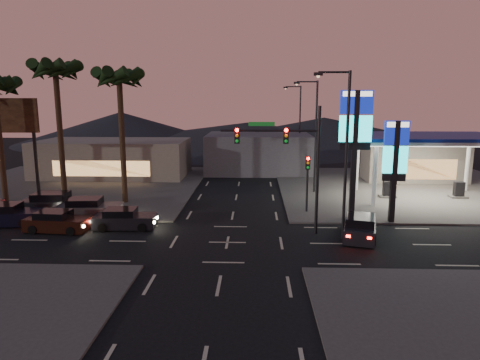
{
  "coord_description": "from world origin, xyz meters",
  "views": [
    {
      "loc": [
        1.62,
        -24.25,
        8.34
      ],
      "look_at": [
        0.6,
        4.2,
        3.0
      ],
      "focal_mm": 32.0,
      "sensor_mm": 36.0,
      "label": 1
    }
  ],
  "objects_px": {
    "traffic_signal_mast": "(290,151)",
    "pylon_sign_short": "(395,156)",
    "pylon_sign_tall": "(355,129)",
    "car_lane_a_mid": "(57,222)",
    "suv_station": "(360,227)",
    "car_lane_a_rear": "(6,215)",
    "car_lane_a_front": "(124,219)",
    "car_lane_b_mid": "(55,204)",
    "car_lane_b_front": "(89,209)",
    "gas_station": "(427,140)"
  },
  "relations": [
    {
      "from": "gas_station",
      "to": "car_lane_a_rear",
      "type": "distance_m",
      "value": 32.7
    },
    {
      "from": "car_lane_b_front",
      "to": "car_lane_a_mid",
      "type": "bearing_deg",
      "value": -106.56
    },
    {
      "from": "car_lane_a_front",
      "to": "car_lane_b_mid",
      "type": "relative_size",
      "value": 0.83
    },
    {
      "from": "traffic_signal_mast",
      "to": "suv_station",
      "type": "bearing_deg",
      "value": -10.16
    },
    {
      "from": "car_lane_a_front",
      "to": "car_lane_a_rear",
      "type": "distance_m",
      "value": 8.18
    },
    {
      "from": "pylon_sign_tall",
      "to": "car_lane_b_mid",
      "type": "bearing_deg",
      "value": 178.25
    },
    {
      "from": "car_lane_a_mid",
      "to": "car_lane_b_mid",
      "type": "relative_size",
      "value": 0.84
    },
    {
      "from": "car_lane_a_front",
      "to": "car_lane_a_rear",
      "type": "relative_size",
      "value": 0.9
    },
    {
      "from": "pylon_sign_tall",
      "to": "traffic_signal_mast",
      "type": "relative_size",
      "value": 1.12
    },
    {
      "from": "car_lane_a_front",
      "to": "car_lane_a_mid",
      "type": "xyz_separation_m",
      "value": [
        -4.13,
        -0.76,
        0.0
      ]
    },
    {
      "from": "car_lane_b_front",
      "to": "car_lane_a_front",
      "type": "bearing_deg",
      "value": -35.01
    },
    {
      "from": "traffic_signal_mast",
      "to": "pylon_sign_tall",
      "type": "bearing_deg",
      "value": 36.52
    },
    {
      "from": "gas_station",
      "to": "car_lane_b_front",
      "type": "bearing_deg",
      "value": -164.78
    },
    {
      "from": "car_lane_a_mid",
      "to": "car_lane_b_front",
      "type": "relative_size",
      "value": 0.89
    },
    {
      "from": "pylon_sign_tall",
      "to": "car_lane_a_mid",
      "type": "distance_m",
      "value": 20.77
    },
    {
      "from": "gas_station",
      "to": "suv_station",
      "type": "distance_m",
      "value": 14.09
    },
    {
      "from": "pylon_sign_tall",
      "to": "car_lane_a_mid",
      "type": "xyz_separation_m",
      "value": [
        -19.61,
        -3.66,
        -5.77
      ]
    },
    {
      "from": "car_lane_a_mid",
      "to": "pylon_sign_tall",
      "type": "bearing_deg",
      "value": 10.57
    },
    {
      "from": "pylon_sign_short",
      "to": "car_lane_b_mid",
      "type": "height_order",
      "value": "pylon_sign_short"
    },
    {
      "from": "gas_station",
      "to": "car_lane_a_rear",
      "type": "xyz_separation_m",
      "value": [
        -31.14,
        -8.94,
        -4.4
      ]
    },
    {
      "from": "pylon_sign_short",
      "to": "car_lane_b_front",
      "type": "distance_m",
      "value": 21.58
    },
    {
      "from": "car_lane_a_mid",
      "to": "car_lane_b_front",
      "type": "height_order",
      "value": "car_lane_b_front"
    },
    {
      "from": "gas_station",
      "to": "car_lane_a_mid",
      "type": "distance_m",
      "value": 29.29
    },
    {
      "from": "car_lane_a_front",
      "to": "car_lane_b_mid",
      "type": "bearing_deg",
      "value": 150.45
    },
    {
      "from": "car_lane_a_mid",
      "to": "suv_station",
      "type": "distance_m",
      "value": 19.2
    },
    {
      "from": "pylon_sign_tall",
      "to": "car_lane_b_front",
      "type": "relative_size",
      "value": 1.91
    },
    {
      "from": "gas_station",
      "to": "car_lane_b_mid",
      "type": "height_order",
      "value": "gas_station"
    },
    {
      "from": "car_lane_a_rear",
      "to": "car_lane_a_front",
      "type": "bearing_deg",
      "value": -3.17
    },
    {
      "from": "gas_station",
      "to": "pylon_sign_short",
      "type": "distance_m",
      "value": 9.02
    },
    {
      "from": "car_lane_a_rear",
      "to": "car_lane_b_mid",
      "type": "bearing_deg",
      "value": 58.74
    },
    {
      "from": "car_lane_a_front",
      "to": "car_lane_a_mid",
      "type": "distance_m",
      "value": 4.2
    },
    {
      "from": "car_lane_a_rear",
      "to": "car_lane_b_mid",
      "type": "xyz_separation_m",
      "value": [
        1.89,
        3.11,
        0.06
      ]
    },
    {
      "from": "pylon_sign_tall",
      "to": "car_lane_a_mid",
      "type": "bearing_deg",
      "value": -169.43
    },
    {
      "from": "car_lane_a_rear",
      "to": "suv_station",
      "type": "distance_m",
      "value": 23.3
    },
    {
      "from": "traffic_signal_mast",
      "to": "car_lane_a_rear",
      "type": "xyz_separation_m",
      "value": [
        -18.9,
        1.07,
        -4.54
      ]
    },
    {
      "from": "gas_station",
      "to": "pylon_sign_short",
      "type": "xyz_separation_m",
      "value": [
        -5.0,
        -7.5,
        -0.42
      ]
    },
    {
      "from": "traffic_signal_mast",
      "to": "car_lane_b_mid",
      "type": "xyz_separation_m",
      "value": [
        -17.01,
        4.18,
        -4.48
      ]
    },
    {
      "from": "traffic_signal_mast",
      "to": "car_lane_a_rear",
      "type": "relative_size",
      "value": 1.72
    },
    {
      "from": "gas_station",
      "to": "car_lane_a_mid",
      "type": "relative_size",
      "value": 2.9
    },
    {
      "from": "car_lane_b_front",
      "to": "pylon_sign_tall",
      "type": "bearing_deg",
      "value": 1.94
    },
    {
      "from": "car_lane_a_front",
      "to": "car_lane_b_front",
      "type": "relative_size",
      "value": 0.89
    },
    {
      "from": "traffic_signal_mast",
      "to": "pylon_sign_short",
      "type": "bearing_deg",
      "value": 19.13
    },
    {
      "from": "pylon_sign_short",
      "to": "car_lane_b_front",
      "type": "bearing_deg",
      "value": 179.01
    },
    {
      "from": "car_lane_a_front",
      "to": "car_lane_a_mid",
      "type": "relative_size",
      "value": 0.99
    },
    {
      "from": "suv_station",
      "to": "car_lane_b_mid",
      "type": "bearing_deg",
      "value": 166.94
    },
    {
      "from": "car_lane_a_front",
      "to": "car_lane_a_mid",
      "type": "bearing_deg",
      "value": -169.57
    },
    {
      "from": "car_lane_b_mid",
      "to": "pylon_sign_tall",
      "type": "bearing_deg",
      "value": -1.75
    },
    {
      "from": "gas_station",
      "to": "suv_station",
      "type": "bearing_deg",
      "value": -126.26
    },
    {
      "from": "pylon_sign_short",
      "to": "pylon_sign_tall",
      "type": "bearing_deg",
      "value": 158.2
    },
    {
      "from": "pylon_sign_short",
      "to": "car_lane_b_front",
      "type": "height_order",
      "value": "pylon_sign_short"
    }
  ]
}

